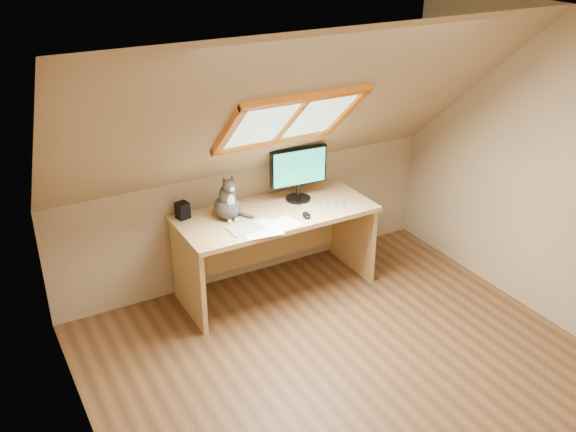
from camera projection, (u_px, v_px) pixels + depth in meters
ground at (363, 384)px, 4.46m from camera, size 3.50×3.50×0.00m
room_shell at (384, 202)px, 3.77m from camera, size 3.52×3.52×2.41m
desk at (272, 232)px, 5.40m from camera, size 1.63×0.71×0.74m
monitor at (299, 170)px, 5.34m from camera, size 0.51×0.21×0.47m
cat at (227, 202)px, 5.08m from camera, size 0.21×0.25×0.38m
desk_speaker at (183, 210)px, 5.10m from camera, size 0.11×0.11×0.13m
graphics_tablet at (246, 228)px, 4.95m from camera, size 0.28×0.20×0.01m
mouse at (306, 215)px, 5.14m from camera, size 0.09×0.12×0.04m
papers at (271, 228)px, 4.96m from camera, size 0.35×0.30×0.01m
cables at (324, 206)px, 5.32m from camera, size 0.51×0.26×0.01m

